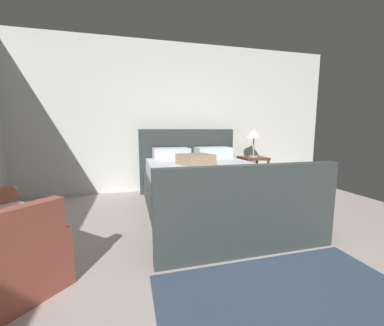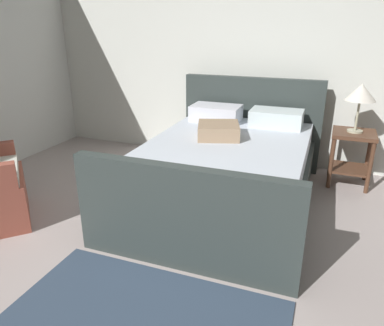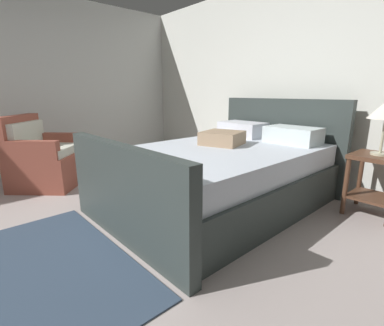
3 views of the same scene
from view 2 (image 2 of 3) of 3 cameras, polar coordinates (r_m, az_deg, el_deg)
name	(u,v)px [view 2 (image 2 of 3)]	position (r m, az deg, el deg)	size (l,w,h in m)	color
wall_back	(255,58)	(4.69, 9.77, 15.88)	(5.68, 0.12, 2.58)	silver
bed	(226,168)	(3.61, 5.42, -0.85)	(1.70, 2.37, 1.09)	#323B39
nightstand_right	(352,149)	(4.33, 23.74, 1.96)	(0.44, 0.44, 0.60)	brown
table_lamp_right	(361,94)	(4.19, 24.95, 9.83)	(0.31, 0.31, 0.51)	#B7B293
area_rug	(140,326)	(2.38, -8.22, -23.95)	(1.69, 1.04, 0.01)	#344459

